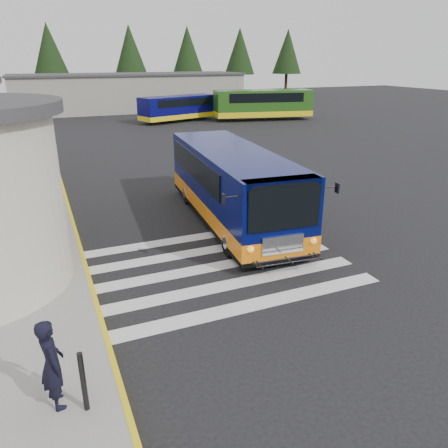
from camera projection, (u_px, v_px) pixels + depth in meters
name	position (u px, v px, depth m)	size (l,w,h in m)	color
ground	(218.00, 254.00, 14.03)	(140.00, 140.00, 0.00)	black
curb_strip	(74.00, 228.00, 15.95)	(0.12, 34.00, 0.16)	yellow
crosswalk	(213.00, 267.00, 13.15)	(8.00, 5.35, 0.01)	silver
depot_building	(130.00, 92.00, 51.57)	(26.40, 8.40, 4.20)	gray
tree_line	(117.00, 51.00, 56.88)	(58.40, 4.40, 10.00)	black
transit_bus	(232.00, 188.00, 16.44)	(3.80, 9.92, 2.75)	#060C4B
pedestrian_a	(52.00, 364.00, 7.47)	(0.63, 0.41, 1.72)	black
bollard	(83.00, 382.00, 7.44)	(0.10, 0.10, 1.17)	black
far_bus_a	(179.00, 107.00, 42.84)	(8.43, 4.71, 2.10)	#06064D
far_bus_b	(263.00, 103.00, 43.77)	(10.07, 4.51, 2.51)	#235216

